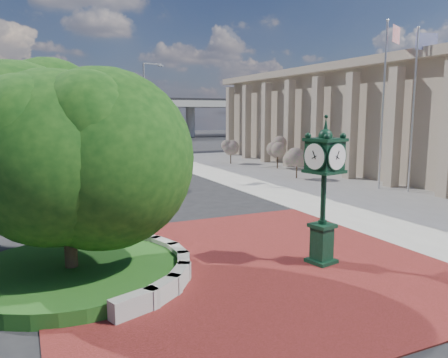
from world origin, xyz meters
TOP-DOWN VIEW (x-y plane):
  - ground at (0.00, 0.00)m, footprint 200.00×200.00m
  - plaza at (0.00, -1.00)m, footprint 12.00×12.00m
  - sidewalk at (16.00, 10.00)m, footprint 20.00×50.00m
  - planter_wall at (-2.71, -0.00)m, footprint 2.96×6.77m
  - grass_bed at (-5.00, 0.00)m, footprint 6.10×6.10m
  - civic_building at (23.60, 12.00)m, footprint 17.35×44.00m
  - overpass at (-0.22, 70.00)m, footprint 90.00×12.00m
  - tree_planter at (-5.00, 0.00)m, footprint 5.20×5.20m
  - tree_street at (-4.00, 18.00)m, footprint 4.40×4.40m
  - post_clock at (2.36, -1.93)m, footprint 1.12×1.12m
  - parked_car at (1.25, 36.44)m, footprint 3.07×4.40m
  - flagpole_a at (14.25, 7.77)m, footprint 1.53×0.72m
  - flagpole_b at (15.00, 6.13)m, footprint 1.50×0.34m
  - street_lamp_near at (5.14, 29.06)m, footprint 2.12×0.54m
  - street_lamp_far at (-0.68, 39.32)m, footprint 1.76×0.90m
  - shrub_near at (12.04, 13.64)m, footprint 1.20×1.20m
  - shrub_mid at (13.80, 19.09)m, footprint 1.20×1.20m
  - shrub_far at (11.72, 24.02)m, footprint 1.20×1.20m

SIDE VIEW (x-z plane):
  - ground at x=0.00m, z-range 0.00..0.00m
  - plaza at x=0.00m, z-range 0.00..0.04m
  - sidewalk at x=16.00m, z-range 0.00..0.04m
  - grass_bed at x=-5.00m, z-range 0.00..0.40m
  - planter_wall at x=-2.71m, z-range 0.00..0.54m
  - parked_car at x=1.25m, z-range 0.00..1.39m
  - shrub_near at x=12.04m, z-range 0.49..2.69m
  - shrub_mid at x=13.80m, z-range 0.49..2.69m
  - shrub_far at x=11.72m, z-range 0.49..2.69m
  - post_clock at x=2.36m, z-range 0.23..4.87m
  - tree_street at x=-4.00m, z-range 0.52..5.96m
  - tree_planter at x=-5.00m, z-range 0.56..6.89m
  - civic_building at x=23.60m, z-range 0.03..8.63m
  - street_lamp_far at x=-0.68m, z-range 0.72..9.03m
  - flagpole_b at x=15.00m, z-range 0.12..9.82m
  - flagpole_a at x=14.25m, z-range 0.13..10.46m
  - street_lamp_near at x=5.14m, z-range 0.82..10.30m
  - overpass at x=-0.22m, z-range 2.79..10.29m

